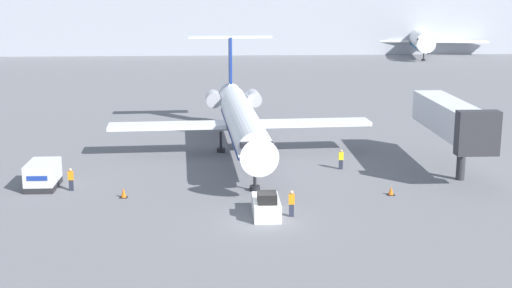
# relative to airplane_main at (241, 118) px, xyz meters

# --- Properties ---
(ground_plane) EXTENTS (600.00, 600.00, 0.00)m
(ground_plane) POSITION_rel_airplane_main_xyz_m (0.76, -19.43, -3.42)
(ground_plane) COLOR slate
(terminal_building) EXTENTS (180.00, 16.80, 16.66)m
(terminal_building) POSITION_rel_airplane_main_xyz_m (0.76, 100.57, 4.93)
(terminal_building) COLOR #9EA3AD
(terminal_building) RESTS_ON ground
(airplane_main) EXTENTS (24.36, 30.06, 9.92)m
(airplane_main) POSITION_rel_airplane_main_xyz_m (0.00, 0.00, 0.00)
(airplane_main) COLOR silver
(airplane_main) RESTS_ON ground
(pushback_tug) EXTENTS (1.82, 3.83, 1.88)m
(pushback_tug) POSITION_rel_airplane_main_xyz_m (1.05, -18.19, -2.72)
(pushback_tug) COLOR silver
(pushback_tug) RESTS_ON ground
(luggage_cart) EXTENTS (2.19, 3.68, 2.04)m
(luggage_cart) POSITION_rel_airplane_main_xyz_m (-15.75, -10.34, -2.40)
(luggage_cart) COLOR #232326
(luggage_cart) RESTS_ON ground
(worker_near_tug) EXTENTS (0.40, 0.26, 1.85)m
(worker_near_tug) POSITION_rel_airplane_main_xyz_m (2.75, -18.45, -2.44)
(worker_near_tug) COLOR #232838
(worker_near_tug) RESTS_ON ground
(worker_by_wing) EXTENTS (0.40, 0.24, 1.71)m
(worker_by_wing) POSITION_rel_airplane_main_xyz_m (8.30, -6.06, -2.53)
(worker_by_wing) COLOR #232838
(worker_by_wing) RESTS_ON ground
(worker_on_apron) EXTENTS (0.40, 0.25, 1.77)m
(worker_on_apron) POSITION_rel_airplane_main_xyz_m (-13.43, -11.29, -2.49)
(worker_on_apron) COLOR #232838
(worker_on_apron) RESTS_ON ground
(traffic_cone_left) EXTENTS (0.56, 0.56, 0.75)m
(traffic_cone_left) POSITION_rel_airplane_main_xyz_m (-9.21, -13.36, -3.07)
(traffic_cone_left) COLOR black
(traffic_cone_left) RESTS_ON ground
(traffic_cone_right) EXTENTS (0.56, 0.56, 0.65)m
(traffic_cone_right) POSITION_rel_airplane_main_xyz_m (10.73, -13.83, -3.11)
(traffic_cone_right) COLOR black
(traffic_cone_right) RESTS_ON ground
(airplane_parked_far_left) EXTENTS (30.55, 34.03, 10.74)m
(airplane_parked_far_left) POSITION_rel_airplane_main_xyz_m (42.61, 92.23, 0.34)
(airplane_parked_far_left) COLOR white
(airplane_parked_far_left) RESTS_ON ground
(jet_bridge) EXTENTS (3.20, 13.85, 6.19)m
(jet_bridge) POSITION_rel_airplane_main_xyz_m (17.36, -7.07, 1.03)
(jet_bridge) COLOR #2D2D33
(jet_bridge) RESTS_ON ground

